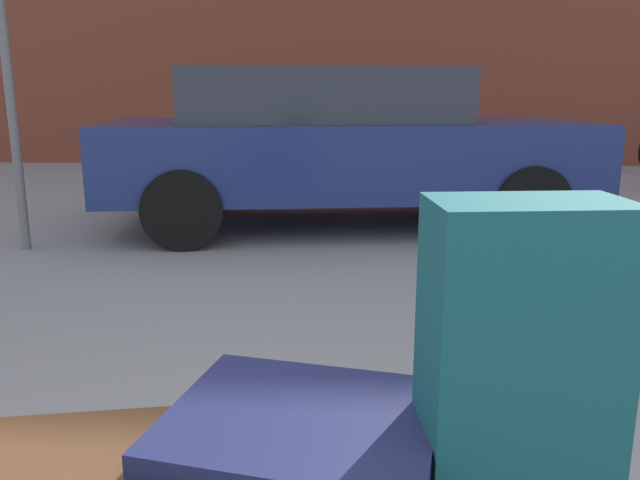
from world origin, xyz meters
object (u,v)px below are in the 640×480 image
(no_parking_sign, at_px, (4,41))
(suitcase_teal_front_left, at_px, (517,381))
(parked_car, at_px, (341,143))
(bollard_kerb_near, at_px, (570,163))
(suitcase_navy_front_right, at_px, (302,470))

(no_parking_sign, bearing_deg, suitcase_teal_front_left, -51.34)
(parked_car, relative_size, bollard_kerb_near, 6.47)
(suitcase_navy_front_right, relative_size, parked_car, 0.12)
(suitcase_navy_front_right, distance_m, bollard_kerb_near, 7.52)
(suitcase_navy_front_right, relative_size, suitcase_teal_front_left, 0.76)
(suitcase_teal_front_left, height_order, parked_car, parked_car)
(suitcase_navy_front_right, distance_m, suitcase_teal_front_left, 0.47)
(parked_car, relative_size, no_parking_sign, 1.74)
(suitcase_teal_front_left, bearing_deg, parked_car, 88.64)
(suitcase_teal_front_left, height_order, no_parking_sign, no_parking_sign)
(bollard_kerb_near, height_order, no_parking_sign, no_parking_sign)
(suitcase_teal_front_left, bearing_deg, suitcase_navy_front_right, 170.05)
(parked_car, distance_m, bollard_kerb_near, 3.66)
(bollard_kerb_near, bearing_deg, no_parking_sign, -148.03)
(suitcase_navy_front_right, height_order, bollard_kerb_near, bollard_kerb_near)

